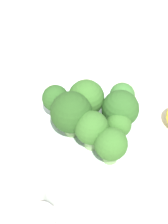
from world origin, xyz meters
name	(u,v)px	position (x,y,z in m)	size (l,w,h in m)	color
ground_plane	(84,152)	(0.00, 0.00, 0.00)	(3.00, 3.00, 0.00)	beige
bowl	(84,141)	(0.00, 0.00, 0.03)	(0.19, 0.19, 0.05)	silver
broccoli_floret_0	(71,113)	(-0.01, -0.01, 0.09)	(0.05, 0.05, 0.07)	#84AD66
broccoli_floret_1	(122,97)	(0.05, 0.04, 0.09)	(0.03, 0.03, 0.05)	#84AD66
broccoli_floret_2	(118,126)	(0.05, -0.01, 0.08)	(0.03, 0.03, 0.05)	#8EB770
broccoli_floret_3	(92,129)	(0.01, -0.03, 0.09)	(0.04, 0.04, 0.06)	#8EB770
broccoli_floret_4	(56,100)	(-0.04, 0.02, 0.09)	(0.04, 0.04, 0.05)	#84AD66
broccoli_floret_5	(89,99)	(0.00, 0.02, 0.09)	(0.05, 0.05, 0.06)	#84AD66
broccoli_floret_6	(120,109)	(0.05, 0.01, 0.09)	(0.05, 0.05, 0.06)	#84AD66
broccoli_floret_7	(111,145)	(0.04, -0.04, 0.08)	(0.04, 0.04, 0.05)	#84AD66
almond_crumb_3	(29,211)	(-0.06, -0.10, 0.00)	(0.01, 0.01, 0.01)	#AD7F4C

